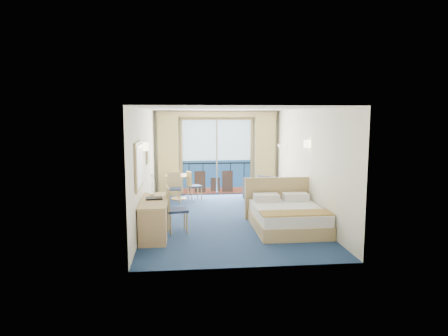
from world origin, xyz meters
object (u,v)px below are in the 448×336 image
Objects in this scene: table_chair_b at (174,186)px; table_chair_a at (192,184)px; round_table at (178,181)px; nightstand at (295,205)px; armchair at (261,189)px; floor_lamp at (280,158)px; desk_chair at (173,207)px; desk at (153,221)px; bed at (287,216)px.

table_chair_a is at bearing 29.98° from table_chair_b.
round_table is at bearing 76.27° from table_chair_b.
round_table is 0.93× the size of table_chair_a.
armchair reaches higher than nightstand.
nightstand is 3.76m from round_table.
floor_lamp reaches higher than nightstand.
desk_chair is 1.13× the size of table_chair_b.
nightstand is 0.30× the size of desk.
bed is 2.37× the size of round_table.
table_chair_a is at bearing 142.34° from nightstand.
round_table is at bearing 125.35° from bed.
bed is at bearing 44.78° from armchair.
floor_lamp is at bearing -5.35° from round_table.
floor_lamp is at bearing 159.46° from armchair.
desk is 0.76m from desk_chair.
bed reaches higher than nightstand.
bed reaches higher than round_table.
desk_chair is (-3.16, -3.22, -0.69)m from floor_lamp.
table_chair_a is 0.98× the size of table_chair_b.
table_chair_b is at bearing -47.08° from armchair.
table_chair_b reaches higher than armchair.
nightstand is at bearing -75.82° from desk_chair.
floor_lamp is 3.30m from table_chair_b.
table_chair_a is at bearing -17.09° from desk_chair.
armchair is (-0.02, 2.90, 0.09)m from bed.
table_chair_a reaches higher than armchair.
bed is 2.56m from desk_chair.
desk is 2.01× the size of round_table.
floor_lamp reaches higher than table_chair_a.
table_chair_b is at bearing -175.95° from floor_lamp.
nightstand is 1.72m from armchair.
table_chair_b is (-0.04, 3.00, -0.07)m from desk_chair.
desk reaches higher than armchair.
table_chair_b is (-0.54, -0.33, 0.01)m from table_chair_a.
bed is at bearing -54.65° from round_table.
bed is at bearing -100.94° from floor_lamp.
armchair is 4.61m from desk.
bed is 2.22× the size of table_chair_a.
floor_lamp is 1.01× the size of desk.
desk is at bearing -132.62° from floor_lamp.
round_table is at bearing -58.94° from armchair.
round_table is at bearing 144.03° from nightstand.
floor_lamp reaches higher than desk_chair.
desk_chair is 1.16× the size of table_chair_a.
armchair is 2.07m from table_chair_a.
floor_lamp reaches higher than bed.
bed is 4.28m from round_table.
armchair is (-0.58, 1.62, 0.13)m from nightstand.
round_table is (-2.47, 3.49, 0.27)m from bed.
table_chair_b is (-2.59, 2.97, 0.22)m from bed.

